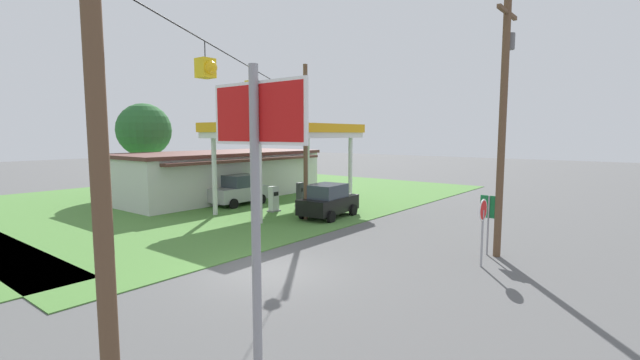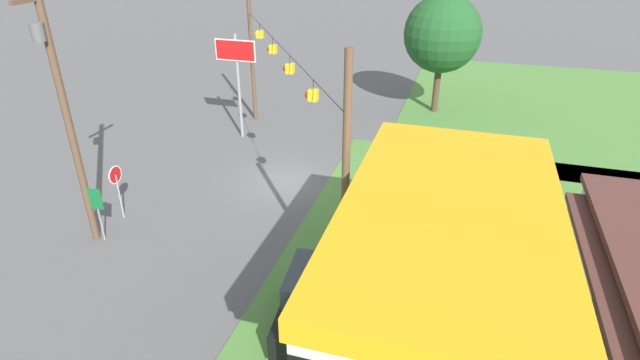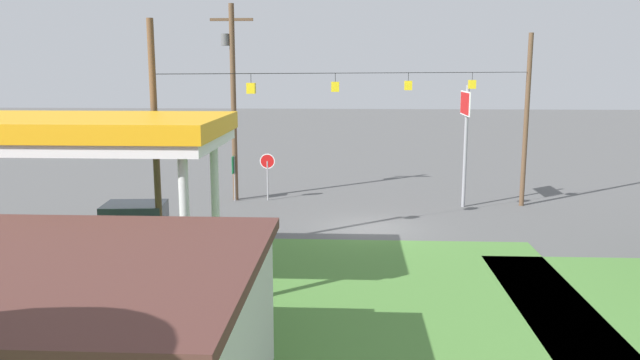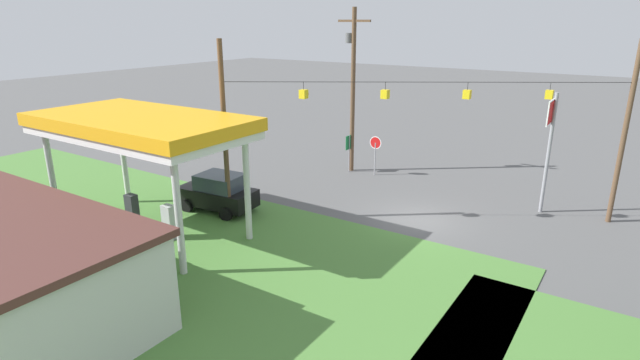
{
  "view_description": "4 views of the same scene",
  "coord_description": "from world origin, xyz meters",
  "views": [
    {
      "loc": [
        -10.29,
        -10.5,
        4.82
      ],
      "look_at": [
        4.19,
        1.05,
        2.84
      ],
      "focal_mm": 24.0,
      "sensor_mm": 36.0,
      "label": 1
    },
    {
      "loc": [
        20.77,
        8.12,
        11.56
      ],
      "look_at": [
        3.3,
        2.82,
        2.12
      ],
      "focal_mm": 28.0,
      "sensor_mm": 36.0,
      "label": 2
    },
    {
      "loc": [
        0.87,
        26.66,
        6.97
      ],
      "look_at": [
        2.21,
        0.66,
        2.25
      ],
      "focal_mm": 35.0,
      "sensor_mm": 36.0,
      "label": 3
    },
    {
      "loc": [
        -8.49,
        21.66,
        9.41
      ],
      "look_at": [
        4.2,
        2.39,
        1.99
      ],
      "focal_mm": 28.0,
      "sensor_mm": 36.0,
      "label": 4
    }
  ],
  "objects": [
    {
      "name": "signal_span_gantry",
      "position": [
        0.0,
        -0.01,
        4.71
      ],
      "size": [
        15.91,
        10.24,
        8.64
      ],
      "color": "brown",
      "rests_on": "ground"
    },
    {
      "name": "stop_sign_overhead",
      "position": [
        -4.74,
        -4.56,
        4.43
      ],
      "size": [
        0.22,
        2.43,
        6.11
      ],
      "color": "gray",
      "rests_on": "ground"
    },
    {
      "name": "grass_verge_station_corner",
      "position": [
        11.76,
        16.06,
        0.02
      ],
      "size": [
        36.0,
        28.0,
        0.04
      ],
      "primitive_type": "cube",
      "color": "#4C7F38",
      "rests_on": "ground"
    },
    {
      "name": "utility_pole_main",
      "position": [
        7.08,
        -5.66,
        5.67
      ],
      "size": [
        2.2,
        0.44,
        10.16
      ],
      "color": "brown",
      "rests_on": "ground"
    },
    {
      "name": "gas_station_store",
      "position": [
        10.51,
        16.04,
        1.76
      ],
      "size": [
        15.91,
        7.65,
        3.5
      ],
      "color": "silver",
      "rests_on": "ground"
    },
    {
      "name": "fuel_pump_near",
      "position": [
        8.47,
        8.16,
        0.76
      ],
      "size": [
        0.71,
        0.56,
        1.6
      ],
      "color": "gray",
      "rests_on": "ground"
    },
    {
      "name": "tree_behind_station",
      "position": [
        7.99,
        22.31,
        5.14
      ],
      "size": [
        4.3,
        4.3,
        7.32
      ],
      "color": "#4C3828",
      "rests_on": "ground"
    },
    {
      "name": "route_sign",
      "position": [
        7.04,
        -5.29,
        1.71
      ],
      "size": [
        0.1,
        0.7,
        2.4
      ],
      "color": "gray",
      "rests_on": "ground"
    },
    {
      "name": "fuel_pump_far",
      "position": [
        11.05,
        8.16,
        0.76
      ],
      "size": [
        0.71,
        0.56,
        1.6
      ],
      "color": "gray",
      "rests_on": "ground"
    },
    {
      "name": "car_at_pumps_rear",
      "position": [
        8.91,
        11.92,
        1.04
      ],
      "size": [
        4.05,
        2.15,
        2.07
      ],
      "rotation": [
        0.0,
        0.0,
        3.15
      ],
      "color": "#9E9EA3",
      "rests_on": "ground"
    },
    {
      "name": "stop_sign_roadside",
      "position": [
        5.31,
        -5.61,
        1.81
      ],
      "size": [
        0.8,
        0.08,
        2.5
      ],
      "rotation": [
        0.0,
        0.0,
        3.14
      ],
      "color": "#99999E",
      "rests_on": "ground"
    },
    {
      "name": "gas_station_canopy",
      "position": [
        9.76,
        8.16,
        4.97
      ],
      "size": [
        9.97,
        5.26,
        5.5
      ],
      "color": "silver",
      "rests_on": "ground"
    },
    {
      "name": "car_at_pumps_front",
      "position": [
        9.12,
        4.4,
        1.0
      ],
      "size": [
        4.19,
        2.4,
        1.97
      ],
      "rotation": [
        0.0,
        0.0,
        0.09
      ],
      "color": "black",
      "rests_on": "ground"
    },
    {
      "name": "ground_plane",
      "position": [
        0.0,
        0.0,
        0.0
      ],
      "size": [
        160.0,
        160.0,
        0.0
      ],
      "primitive_type": "plane",
      "color": "#565656"
    }
  ]
}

